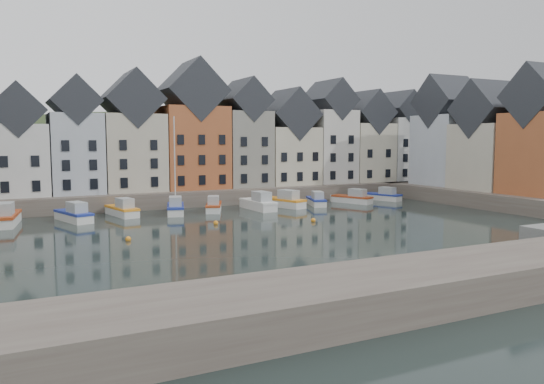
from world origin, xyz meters
TOP-DOWN VIEW (x-y plane):
  - ground at (0.00, 0.00)m, footprint 260.00×260.00m
  - far_quay at (0.00, 30.00)m, footprint 90.00×16.00m
  - right_quay at (37.00, 3.00)m, footprint 14.00×54.00m
  - near_wall at (-10.00, -22.00)m, footprint 50.00×6.00m
  - hillside at (0.02, 56.00)m, footprint 153.60×70.40m
  - far_terrace at (3.21, 28.00)m, footprint 72.37×8.16m
  - right_terrace at (36.00, 8.07)m, footprint 8.30×24.25m
  - mooring_buoys at (-4.00, 5.33)m, footprint 20.50×5.50m
  - boat_a at (-23.54, 17.03)m, footprint 3.08×7.18m
  - boat_b at (-16.96, 16.62)m, footprint 3.63×6.52m
  - boat_c at (-11.51, 18.50)m, footprint 3.03×6.37m
  - boat_d at (-5.55, 17.45)m, footprint 3.54×6.43m
  - boat_e at (-0.72, 17.50)m, footprint 3.80×5.87m
  - boat_f at (4.90, 16.51)m, footprint 2.39×6.82m
  - boat_g at (8.94, 17.27)m, footprint 4.04×6.88m
  - boat_h at (13.68, 16.98)m, footprint 3.47×5.82m
  - boat_i at (19.55, 16.86)m, footprint 3.91×6.03m
  - boat_j at (25.39, 17.63)m, footprint 3.60×5.89m

SIDE VIEW (x-z plane):
  - hillside at x=0.02m, z-range -49.96..14.04m
  - ground at x=0.00m, z-range 0.00..0.00m
  - mooring_buoys at x=-4.00m, z-range -0.10..0.40m
  - boat_h at x=13.68m, z-range -0.43..1.70m
  - boat_j at x=25.39m, z-range -0.44..1.73m
  - boat_e at x=-0.72m, z-range -0.44..1.73m
  - boat_i at x=19.55m, z-range -0.45..1.77m
  - boat_c at x=-11.51m, z-range -0.47..1.87m
  - boat_b at x=-16.96m, z-range -0.48..1.91m
  - boat_g at x=8.94m, z-range -0.51..2.01m
  - boat_d at x=-5.55m, z-range -5.11..6.63m
  - boat_f at x=4.90m, z-range -0.52..2.06m
  - boat_a at x=-23.54m, z-range -0.54..2.13m
  - far_quay at x=0.00m, z-range 0.00..2.00m
  - right_quay at x=37.00m, z-range 0.00..2.00m
  - near_wall at x=-10.00m, z-range 0.00..2.00m
  - far_terrace at x=3.21m, z-range -0.01..17.76m
  - right_terrace at x=36.00m, z-range 0.73..17.10m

